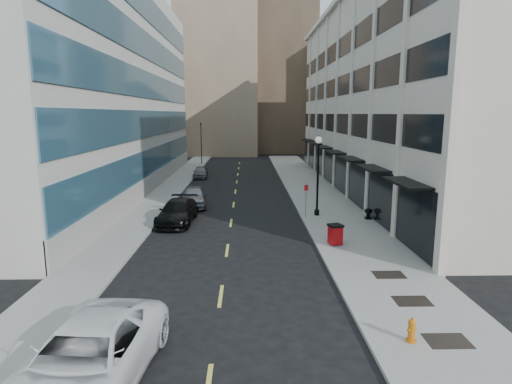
{
  "coord_description": "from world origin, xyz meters",
  "views": [
    {
      "loc": [
        1.09,
        -14.63,
        7.43
      ],
      "look_at": [
        1.65,
        10.48,
        2.81
      ],
      "focal_mm": 30.0,
      "sensor_mm": 36.0,
      "label": 1
    }
  ],
  "objects_px": {
    "car_grey_sedan": "(200,172)",
    "urn_planter": "(368,212)",
    "car_black_pickup": "(178,212)",
    "trash_bin": "(335,234)",
    "car_white_van": "(87,359)",
    "fire_hydrant": "(412,330)",
    "lamppost": "(318,168)",
    "traffic_signal": "(201,126)",
    "sign_post": "(306,195)",
    "car_silver_sedan": "(194,196)"
  },
  "relations": [
    {
      "from": "fire_hydrant",
      "to": "trash_bin",
      "type": "relative_size",
      "value": 0.71
    },
    {
      "from": "lamppost",
      "to": "fire_hydrant",
      "type": "bearing_deg",
      "value": -89.32
    },
    {
      "from": "car_silver_sedan",
      "to": "sign_post",
      "type": "bearing_deg",
      "value": -34.53
    },
    {
      "from": "car_silver_sedan",
      "to": "car_grey_sedan",
      "type": "height_order",
      "value": "car_silver_sedan"
    },
    {
      "from": "traffic_signal",
      "to": "fire_hydrant",
      "type": "xyz_separation_m",
      "value": [
        11.9,
        -50.0,
        -5.16
      ]
    },
    {
      "from": "car_black_pickup",
      "to": "urn_planter",
      "type": "relative_size",
      "value": 7.19
    },
    {
      "from": "car_black_pickup",
      "to": "car_grey_sedan",
      "type": "height_order",
      "value": "car_black_pickup"
    },
    {
      "from": "traffic_signal",
      "to": "sign_post",
      "type": "relative_size",
      "value": 2.81
    },
    {
      "from": "car_white_van",
      "to": "urn_planter",
      "type": "relative_size",
      "value": 8.52
    },
    {
      "from": "car_black_pickup",
      "to": "lamppost",
      "type": "relative_size",
      "value": 0.94
    },
    {
      "from": "traffic_signal",
      "to": "lamppost",
      "type": "xyz_separation_m",
      "value": [
        11.69,
        -32.45,
        -2.15
      ]
    },
    {
      "from": "car_black_pickup",
      "to": "car_grey_sedan",
      "type": "relative_size",
      "value": 1.36
    },
    {
      "from": "car_black_pickup",
      "to": "trash_bin",
      "type": "bearing_deg",
      "value": -26.69
    },
    {
      "from": "car_black_pickup",
      "to": "fire_hydrant",
      "type": "bearing_deg",
      "value": -54.79
    },
    {
      "from": "lamppost",
      "to": "sign_post",
      "type": "xyz_separation_m",
      "value": [
        -0.89,
        -0.56,
        -1.83
      ]
    },
    {
      "from": "car_silver_sedan",
      "to": "car_grey_sedan",
      "type": "xyz_separation_m",
      "value": [
        -1.1,
        15.53,
        -0.12
      ]
    },
    {
      "from": "fire_hydrant",
      "to": "lamppost",
      "type": "xyz_separation_m",
      "value": [
        -0.21,
        17.55,
        3.01
      ]
    },
    {
      "from": "car_grey_sedan",
      "to": "lamppost",
      "type": "xyz_separation_m",
      "value": [
        10.49,
        -19.45,
        2.88
      ]
    },
    {
      "from": "lamppost",
      "to": "urn_planter",
      "type": "height_order",
      "value": "lamppost"
    },
    {
      "from": "fire_hydrant",
      "to": "sign_post",
      "type": "bearing_deg",
      "value": 71.85
    },
    {
      "from": "car_grey_sedan",
      "to": "trash_bin",
      "type": "bearing_deg",
      "value": -70.69
    },
    {
      "from": "traffic_signal",
      "to": "car_white_van",
      "type": "distance_m",
      "value": 52.27
    },
    {
      "from": "lamppost",
      "to": "sign_post",
      "type": "distance_m",
      "value": 2.11
    },
    {
      "from": "car_grey_sedan",
      "to": "urn_planter",
      "type": "height_order",
      "value": "car_grey_sedan"
    },
    {
      "from": "trash_bin",
      "to": "urn_planter",
      "type": "height_order",
      "value": "trash_bin"
    },
    {
      "from": "car_black_pickup",
      "to": "car_silver_sedan",
      "type": "bearing_deg",
      "value": 88.38
    },
    {
      "from": "urn_planter",
      "to": "car_grey_sedan",
      "type": "bearing_deg",
      "value": 123.9
    },
    {
      "from": "traffic_signal",
      "to": "lamppost",
      "type": "bearing_deg",
      "value": -70.19
    },
    {
      "from": "traffic_signal",
      "to": "trash_bin",
      "type": "distance_m",
      "value": 41.5
    },
    {
      "from": "sign_post",
      "to": "fire_hydrant",
      "type": "bearing_deg",
      "value": -94.52
    },
    {
      "from": "trash_bin",
      "to": "urn_planter",
      "type": "bearing_deg",
      "value": 39.8
    },
    {
      "from": "traffic_signal",
      "to": "sign_post",
      "type": "bearing_deg",
      "value": -71.88
    },
    {
      "from": "traffic_signal",
      "to": "car_white_van",
      "type": "height_order",
      "value": "traffic_signal"
    },
    {
      "from": "car_grey_sedan",
      "to": "lamppost",
      "type": "height_order",
      "value": "lamppost"
    },
    {
      "from": "trash_bin",
      "to": "sign_post",
      "type": "height_order",
      "value": "sign_post"
    },
    {
      "from": "car_black_pickup",
      "to": "car_silver_sedan",
      "type": "relative_size",
      "value": 1.15
    },
    {
      "from": "car_grey_sedan",
      "to": "car_white_van",
      "type": "bearing_deg",
      "value": -90.45
    },
    {
      "from": "car_white_van",
      "to": "fire_hydrant",
      "type": "relative_size",
      "value": 7.8
    },
    {
      "from": "car_silver_sedan",
      "to": "car_grey_sedan",
      "type": "bearing_deg",
      "value": 87.31
    },
    {
      "from": "car_silver_sedan",
      "to": "sign_post",
      "type": "xyz_separation_m",
      "value": [
        8.5,
        -4.48,
        0.93
      ]
    },
    {
      "from": "sign_post",
      "to": "trash_bin",
      "type": "bearing_deg",
      "value": -91.58
    },
    {
      "from": "car_white_van",
      "to": "car_black_pickup",
      "type": "xyz_separation_m",
      "value": [
        -0.41,
        18.0,
        -0.11
      ]
    },
    {
      "from": "car_grey_sedan",
      "to": "fire_hydrant",
      "type": "xyz_separation_m",
      "value": [
        10.7,
        -37.0,
        -0.13
      ]
    },
    {
      "from": "car_silver_sedan",
      "to": "trash_bin",
      "type": "distance_m",
      "value": 14.4
    },
    {
      "from": "car_grey_sedan",
      "to": "fire_hydrant",
      "type": "bearing_deg",
      "value": -75.88
    },
    {
      "from": "car_black_pickup",
      "to": "sign_post",
      "type": "distance_m",
      "value": 9.05
    },
    {
      "from": "traffic_signal",
      "to": "urn_planter",
      "type": "bearing_deg",
      "value": -65.85
    },
    {
      "from": "car_silver_sedan",
      "to": "urn_planter",
      "type": "bearing_deg",
      "value": -28.67
    },
    {
      "from": "traffic_signal",
      "to": "car_black_pickup",
      "type": "distance_m",
      "value": 34.4
    },
    {
      "from": "car_black_pickup",
      "to": "car_grey_sedan",
      "type": "bearing_deg",
      "value": 94.85
    }
  ]
}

